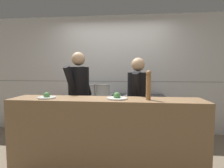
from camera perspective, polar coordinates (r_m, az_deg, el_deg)
name	(u,v)px	position (r m, az deg, el deg)	size (l,w,h in m)	color
ground_plane	(106,166)	(2.84, -1.84, -25.12)	(14.00, 14.00, 0.00)	#7F705B
wall_back_tiled	(115,75)	(3.95, 1.03, 3.07)	(8.00, 0.06, 2.60)	white
oven_range	(89,116)	(3.76, -7.52, -10.23)	(0.98, 0.71, 0.89)	maroon
prep_counter	(140,117)	(3.67, 9.08, -10.72)	(1.01, 0.65, 0.89)	#38383D
pass_counter	(106,138)	(2.39, -2.06, -17.29)	(2.48, 0.45, 1.04)	#93704C
stock_pot	(74,89)	(3.73, -12.43, -1.71)	(0.26, 0.26, 0.21)	#B7BABF
sauce_pot	(88,90)	(3.61, -7.91, -1.79)	(0.31, 0.31, 0.22)	beige
braising_pot	(103,89)	(3.58, -3.04, -1.78)	(0.31, 0.31, 0.22)	beige
mixing_bowl_steel	(130,94)	(3.53, 5.91, -3.33)	(0.29, 0.29, 0.07)	#B7BABF
plated_dish_main	(47,97)	(2.43, -20.54, -3.92)	(0.23, 0.23, 0.08)	white
plated_dish_appetiser	(117,97)	(2.22, 1.63, -4.38)	(0.26, 0.26, 0.09)	white
pepper_mill	(148,85)	(2.18, 11.82, -0.18)	(0.07, 0.07, 0.36)	#AD7A47
chef_head_cook	(79,97)	(3.01, -10.75, -4.24)	(0.44, 0.74, 1.70)	black
chef_sous	(138,102)	(2.84, 8.34, -5.94)	(0.37, 0.70, 1.60)	black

